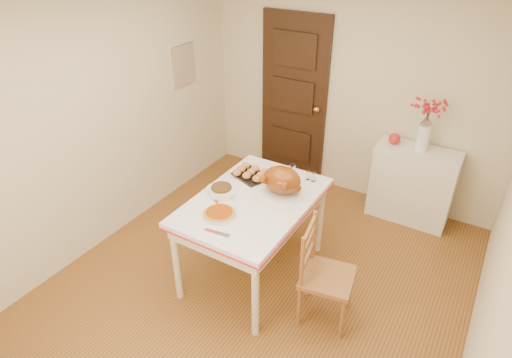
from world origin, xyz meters
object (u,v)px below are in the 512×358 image
Objects in this scene: kitchen_table at (253,237)px; turkey_platter at (282,181)px; chair_oak at (328,275)px; pumpkin_pie at (219,213)px; sideboard at (412,185)px.

turkey_platter reaches higher than kitchen_table.
chair_oak reaches higher than pumpkin_pie.
turkey_platter is 0.63m from pumpkin_pie.
turkey_platter reaches higher than sideboard.
sideboard is 0.61× the size of kitchen_table.
turkey_platter is (-0.63, 0.36, 0.50)m from chair_oak.
kitchen_table is at bearing 72.93° from pumpkin_pie.
turkey_platter is 1.55× the size of pumpkin_pie.
pumpkin_pie reaches higher than sideboard.
turkey_platter is at bearing 63.70° from pumpkin_pie.
sideboard is 1.96m from kitchen_table.
turkey_platter is at bearing 49.62° from chair_oak.
kitchen_table is 0.81m from chair_oak.
chair_oak reaches higher than sideboard.
chair_oak is 1.01m from pumpkin_pie.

